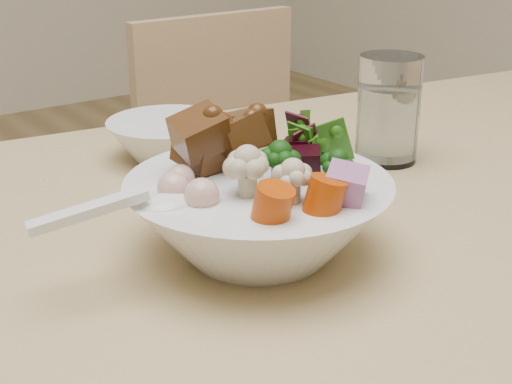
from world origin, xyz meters
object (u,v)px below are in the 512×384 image
(chair_far, at_px, (246,197))
(food_bowl, at_px, (259,211))
(dining_table, at_px, (433,251))
(side_bowl, at_px, (168,140))
(water_glass, at_px, (388,113))

(chair_far, distance_m, food_bowl, 0.79)
(food_bowl, bearing_deg, dining_table, -0.87)
(side_bowl, bearing_deg, food_bowl, -102.14)
(food_bowl, bearing_deg, water_glass, 21.90)
(water_glass, height_order, side_bowl, water_glass)
(dining_table, relative_size, food_bowl, 6.62)
(chair_far, relative_size, side_bowl, 5.29)
(chair_far, height_order, water_glass, water_glass)
(dining_table, bearing_deg, chair_far, 83.13)
(dining_table, relative_size, chair_far, 2.00)
(dining_table, distance_m, chair_far, 0.66)
(dining_table, xyz_separation_m, chair_far, (0.17, 0.61, -0.18))
(chair_far, bearing_deg, water_glass, -106.03)
(food_bowl, height_order, water_glass, water_glass)
(side_bowl, bearing_deg, water_glass, -36.81)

